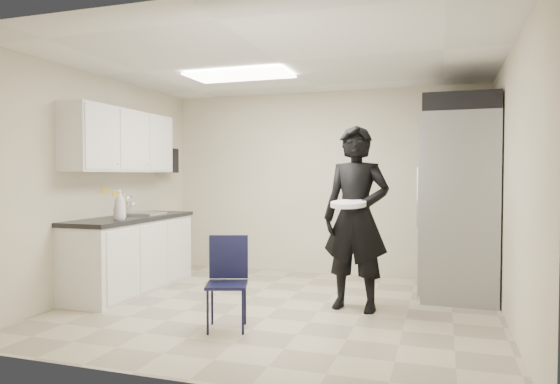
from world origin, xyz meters
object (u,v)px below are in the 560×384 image
(folding_chair, at_px, (227,285))
(man_tuxedo, at_px, (356,218))
(lower_counter, at_px, (132,256))
(commercial_fridge, at_px, (458,206))

(folding_chair, relative_size, man_tuxedo, 0.43)
(folding_chair, bearing_deg, man_tuxedo, 27.36)
(lower_counter, height_order, man_tuxedo, man_tuxedo)
(lower_counter, distance_m, man_tuxedo, 2.80)
(lower_counter, xyz_separation_m, commercial_fridge, (3.78, 1.07, 0.62))
(commercial_fridge, distance_m, folding_chair, 3.01)
(lower_counter, relative_size, man_tuxedo, 0.99)
(folding_chair, bearing_deg, commercial_fridge, 27.53)
(commercial_fridge, bearing_deg, folding_chair, -133.97)
(lower_counter, bearing_deg, man_tuxedo, -0.10)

